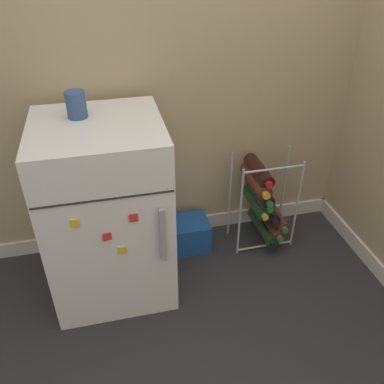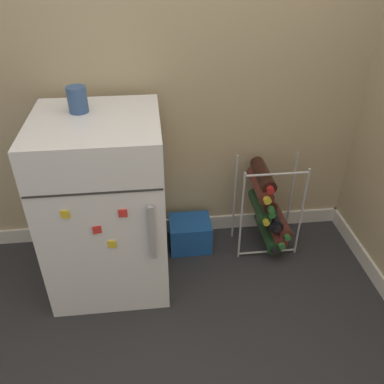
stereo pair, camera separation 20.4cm
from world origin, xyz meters
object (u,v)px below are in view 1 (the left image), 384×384
at_px(soda_box, 188,234).
at_px(fridge_top_cup, 76,105).
at_px(mini_fridge, 107,211).
at_px(wine_rack, 263,202).

distance_m(soda_box, fridge_top_cup, 0.99).
relative_size(mini_fridge, fridge_top_cup, 7.93).
distance_m(wine_rack, soda_box, 0.46).
bearing_deg(soda_box, fridge_top_cup, -169.50).
xyz_separation_m(mini_fridge, wine_rack, (0.85, 0.14, -0.17)).
bearing_deg(fridge_top_cup, wine_rack, 3.23).
height_order(soda_box, fridge_top_cup, fridge_top_cup).
bearing_deg(soda_box, mini_fridge, -157.39).
distance_m(mini_fridge, fridge_top_cup, 0.51).
bearing_deg(wine_rack, soda_box, 174.64).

